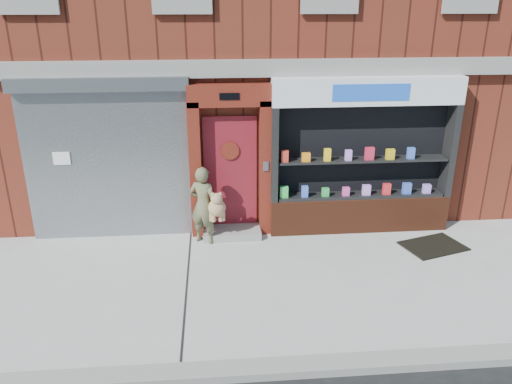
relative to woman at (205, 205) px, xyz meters
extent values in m
plane|color=#9E9E99|center=(1.24, -1.49, -0.75)|extent=(80.00, 80.00, 0.00)
cube|color=gray|center=(1.24, -3.64, -0.69)|extent=(60.00, 0.30, 0.12)
cube|color=#602115|center=(1.24, 4.51, 3.25)|extent=(12.00, 8.00, 8.00)
cube|color=gray|center=(1.24, 0.43, 2.40)|extent=(12.00, 0.16, 0.30)
cube|color=gray|center=(-1.76, 0.45, 0.65)|extent=(3.00, 0.10, 2.80)
cube|color=slate|center=(-1.76, 0.39, 2.17)|extent=(3.10, 0.30, 0.24)
cube|color=white|center=(-2.56, 0.38, 0.85)|extent=(0.30, 0.01, 0.24)
cube|color=#4C140D|center=(-0.16, 0.37, 0.55)|extent=(0.22, 0.28, 2.60)
cube|color=#4C140D|center=(1.14, 0.37, 0.55)|extent=(0.22, 0.28, 2.60)
cube|color=#4C140D|center=(0.49, 0.37, 1.95)|extent=(1.50, 0.28, 0.40)
cube|color=black|center=(0.49, 0.22, 1.95)|extent=(0.35, 0.01, 0.12)
cube|color=maroon|center=(0.49, 0.48, 0.45)|extent=(1.00, 0.06, 2.20)
cylinder|color=black|center=(0.49, 0.44, 0.90)|extent=(0.28, 0.02, 0.28)
cylinder|color=#4C140D|center=(0.49, 0.43, 0.90)|extent=(0.34, 0.02, 0.34)
cube|color=gray|center=(0.49, 0.21, -0.67)|extent=(1.10, 0.55, 0.15)
cube|color=slate|center=(1.14, 0.22, 0.65)|extent=(0.10, 0.02, 0.18)
cube|color=#562514|center=(2.99, 0.31, -0.40)|extent=(3.50, 0.40, 0.70)
cube|color=black|center=(1.30, 0.31, 0.85)|extent=(0.12, 0.40, 1.80)
cube|color=black|center=(4.68, 0.31, 0.85)|extent=(0.12, 0.40, 1.80)
cube|color=black|center=(2.99, 0.49, 0.85)|extent=(3.30, 0.03, 1.80)
cube|color=black|center=(2.99, 0.31, -0.02)|extent=(3.20, 0.36, 0.06)
cube|color=black|center=(2.99, 0.31, 0.70)|extent=(3.20, 0.36, 0.04)
cube|color=white|center=(2.99, 0.31, 2.00)|extent=(3.50, 0.40, 0.50)
cube|color=blue|center=(2.99, 0.10, 2.00)|extent=(1.40, 0.01, 0.30)
cube|color=green|center=(1.49, 0.23, 0.13)|extent=(0.16, 0.09, 0.22)
cube|color=#4166DE|center=(1.89, 0.23, 0.12)|extent=(0.12, 0.09, 0.22)
cube|color=green|center=(2.29, 0.23, 0.10)|extent=(0.13, 0.09, 0.17)
cube|color=#E04A9F|center=(2.69, 0.23, 0.10)|extent=(0.13, 0.09, 0.17)
cube|color=#C483EC|center=(3.09, 0.23, 0.12)|extent=(0.15, 0.09, 0.20)
cube|color=red|center=(3.49, 0.23, 0.12)|extent=(0.14, 0.09, 0.22)
cube|color=blue|center=(3.89, 0.23, 0.12)|extent=(0.16, 0.09, 0.22)
cube|color=#A780E6|center=(4.29, 0.23, 0.10)|extent=(0.15, 0.09, 0.18)
cube|color=red|center=(1.49, 0.23, 0.83)|extent=(0.13, 0.09, 0.22)
cube|color=orange|center=(1.89, 0.23, 0.81)|extent=(0.15, 0.09, 0.16)
cube|color=yellow|center=(2.29, 0.23, 0.84)|extent=(0.12, 0.09, 0.23)
cube|color=#C78BFB|center=(2.69, 0.23, 0.82)|extent=(0.12, 0.09, 0.20)
cube|color=#CB2340|center=(3.09, 0.23, 0.84)|extent=(0.17, 0.09, 0.24)
cube|color=gold|center=(3.49, 0.23, 0.82)|extent=(0.15, 0.09, 0.20)
cube|color=blue|center=(3.89, 0.23, 0.83)|extent=(0.13, 0.09, 0.22)
imported|color=brown|center=(-0.04, 0.02, 0.00)|extent=(0.64, 0.55, 1.48)
sphere|color=#9F774F|center=(0.21, -0.13, 0.00)|extent=(0.32, 0.32, 0.32)
sphere|color=#9F774F|center=(0.21, -0.18, 0.19)|extent=(0.22, 0.22, 0.22)
sphere|color=#9F774F|center=(0.15, -0.18, 0.28)|extent=(0.08, 0.08, 0.08)
sphere|color=#9F774F|center=(0.28, -0.18, 0.28)|extent=(0.08, 0.08, 0.08)
cylinder|color=#9F774F|center=(0.10, -0.13, -0.16)|extent=(0.08, 0.08, 0.19)
cylinder|color=#9F774F|center=(0.32, -0.13, -0.16)|extent=(0.08, 0.08, 0.19)
cylinder|color=#9F774F|center=(0.15, -0.15, -0.16)|extent=(0.08, 0.08, 0.19)
cylinder|color=#9F774F|center=(0.28, -0.15, -0.16)|extent=(0.08, 0.08, 0.19)
cube|color=black|center=(4.19, -0.57, -0.73)|extent=(1.26, 1.04, 0.03)
camera|label=1|loc=(0.20, -8.51, 3.53)|focal=35.00mm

